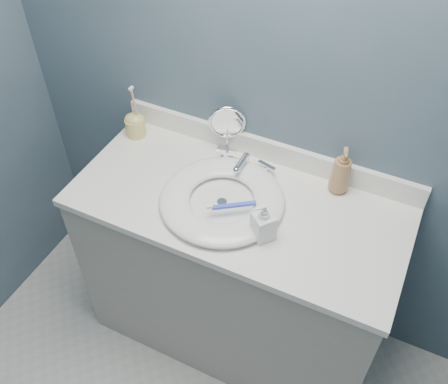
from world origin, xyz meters
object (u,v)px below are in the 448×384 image
Objects in this scene: soap_bottle_amber at (341,170)px; toothbrush_holder at (135,124)px; soap_bottle_clear at (264,221)px; makeup_mirror at (227,127)px.

soap_bottle_amber is 0.85m from toothbrush_holder.
toothbrush_holder is at bearing 168.35° from soap_bottle_amber.
makeup_mirror is at bearing 169.51° from soap_bottle_clear.
soap_bottle_amber is (0.46, -0.02, -0.02)m from makeup_mirror.
soap_bottle_clear is 0.65× the size of toothbrush_holder.
makeup_mirror is 0.46m from soap_bottle_clear.
makeup_mirror is 1.40× the size of soap_bottle_clear.
soap_bottle_clear is at bearing -131.49° from soap_bottle_amber.
makeup_mirror is at bearing 162.18° from soap_bottle_amber.
soap_bottle_amber is at bearing -27.15° from makeup_mirror.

